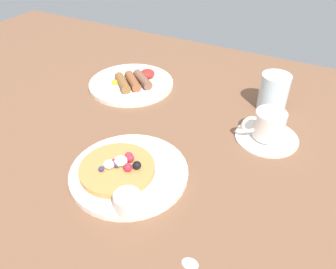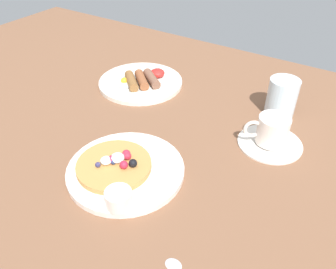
# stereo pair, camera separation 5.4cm
# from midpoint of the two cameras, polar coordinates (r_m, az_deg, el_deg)

# --- Properties ---
(ground_plane) EXTENTS (1.95, 1.23, 0.03)m
(ground_plane) POSITION_cam_midpoint_polar(r_m,az_deg,el_deg) (0.80, -6.23, -2.22)
(ground_plane) COLOR brown
(pancake_plate) EXTENTS (0.24, 0.24, 0.01)m
(pancake_plate) POSITION_cam_midpoint_polar(r_m,az_deg,el_deg) (0.70, -8.81, -6.45)
(pancake_plate) COLOR white
(pancake_plate) RESTS_ON ground_plane
(pancake_with_berries) EXTENTS (0.15, 0.15, 0.03)m
(pancake_with_berries) POSITION_cam_midpoint_polar(r_m,az_deg,el_deg) (0.70, -10.73, -5.63)
(pancake_with_berries) COLOR #BE8746
(pancake_with_berries) RESTS_ON pancake_plate
(syrup_ramekin) EXTENTS (0.05, 0.05, 0.03)m
(syrup_ramekin) POSITION_cam_midpoint_polar(r_m,az_deg,el_deg) (0.62, -9.42, -11.22)
(syrup_ramekin) COLOR white
(syrup_ramekin) RESTS_ON pancake_plate
(breakfast_plate) EXTENTS (0.25, 0.25, 0.01)m
(breakfast_plate) POSITION_cam_midpoint_polar(r_m,az_deg,el_deg) (1.01, -7.77, 8.47)
(breakfast_plate) COLOR white
(breakfast_plate) RESTS_ON ground_plane
(fried_breakfast) EXTENTS (0.14, 0.14, 0.03)m
(fried_breakfast) POSITION_cam_midpoint_polar(r_m,az_deg,el_deg) (1.00, -7.53, 9.08)
(fried_breakfast) COLOR brown
(fried_breakfast) RESTS_ON breakfast_plate
(coffee_saucer) EXTENTS (0.15, 0.15, 0.01)m
(coffee_saucer) POSITION_cam_midpoint_polar(r_m,az_deg,el_deg) (0.82, 14.55, -0.44)
(coffee_saucer) COLOR white
(coffee_saucer) RESTS_ON ground_plane
(coffee_cup) EXTENTS (0.09, 0.08, 0.06)m
(coffee_cup) POSITION_cam_midpoint_polar(r_m,az_deg,el_deg) (0.80, 14.83, 1.69)
(coffee_cup) COLOR white
(coffee_cup) RESTS_ON coffee_saucer
(water_glass) EXTENTS (0.08, 0.08, 0.10)m
(water_glass) POSITION_cam_midpoint_polar(r_m,az_deg,el_deg) (0.91, 15.83, 6.89)
(water_glass) COLOR silver
(water_glass) RESTS_ON ground_plane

